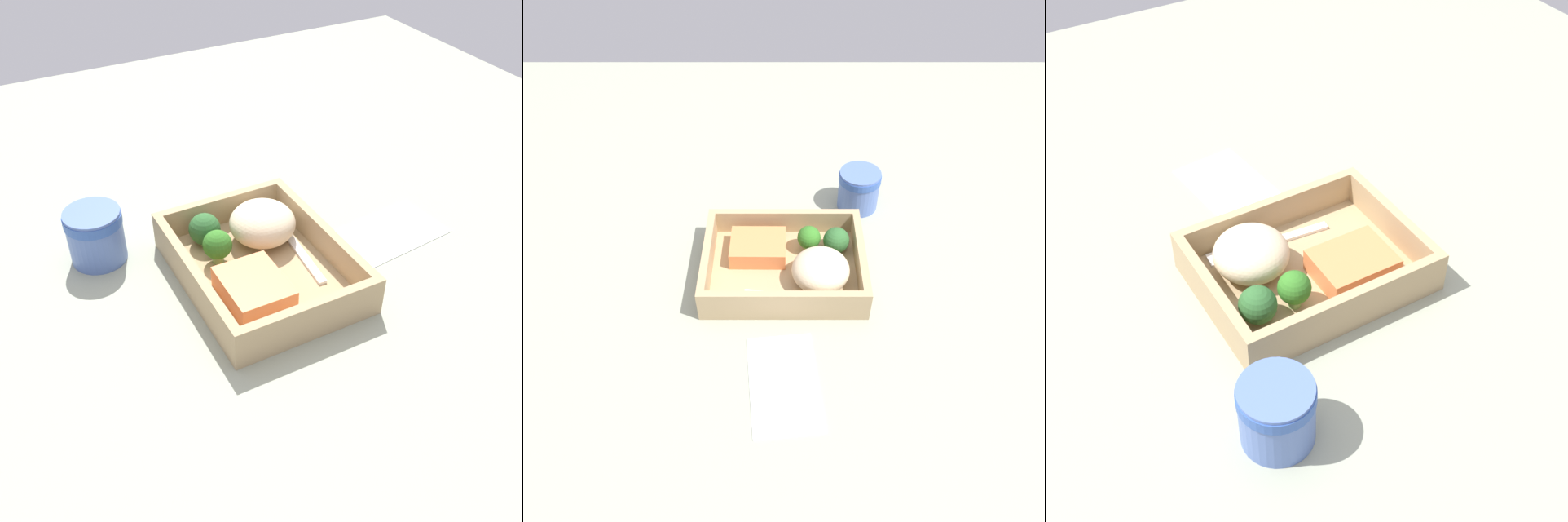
% 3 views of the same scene
% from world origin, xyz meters
% --- Properties ---
extents(ground_plane, '(1.60, 1.60, 0.02)m').
position_xyz_m(ground_plane, '(0.00, 0.00, -0.01)').
color(ground_plane, gray).
extents(takeout_tray, '(0.26, 0.20, 0.01)m').
position_xyz_m(takeout_tray, '(0.00, 0.00, 0.01)').
color(takeout_tray, tan).
rests_on(takeout_tray, ground_plane).
extents(tray_rim, '(0.26, 0.20, 0.04)m').
position_xyz_m(tray_rim, '(0.00, 0.00, 0.03)').
color(tray_rim, tan).
rests_on(tray_rim, takeout_tray).
extents(salmon_fillet, '(0.09, 0.07, 0.03)m').
position_xyz_m(salmon_fillet, '(-0.04, 0.03, 0.03)').
color(salmon_fillet, '#F08049').
rests_on(salmon_fillet, takeout_tray).
extents(mashed_potatoes, '(0.09, 0.09, 0.06)m').
position_xyz_m(mashed_potatoes, '(0.06, -0.03, 0.04)').
color(mashed_potatoes, beige).
rests_on(mashed_potatoes, takeout_tray).
extents(broccoli_floret_1, '(0.04, 0.04, 0.05)m').
position_xyz_m(broccoli_floret_1, '(0.09, 0.04, 0.03)').
color(broccoli_floret_1, '#7DA560').
rests_on(broccoli_floret_1, takeout_tray).
extents(broccoli_floret_2, '(0.04, 0.04, 0.05)m').
position_xyz_m(broccoli_floret_2, '(0.04, 0.04, 0.04)').
color(broccoli_floret_2, '#739B58').
rests_on(broccoli_floret_2, takeout_tray).
extents(fork, '(0.16, 0.03, 0.00)m').
position_xyz_m(fork, '(0.03, -0.07, 0.01)').
color(fork, white).
rests_on(fork, takeout_tray).
extents(paper_cup, '(0.08, 0.08, 0.08)m').
position_xyz_m(paper_cup, '(0.14, 0.18, 0.04)').
color(paper_cup, '#506CB0').
rests_on(paper_cup, ground_plane).
extents(receipt_slip, '(0.11, 0.17, 0.00)m').
position_xyz_m(receipt_slip, '(-0.00, -0.21, 0.00)').
color(receipt_slip, white).
rests_on(receipt_slip, ground_plane).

